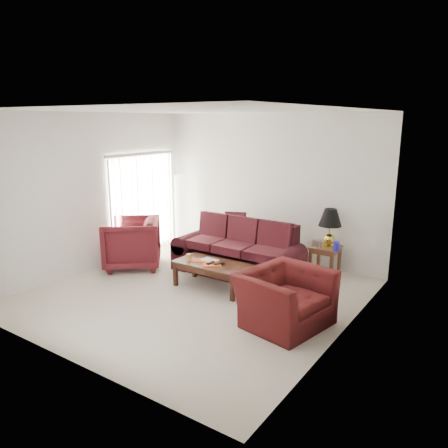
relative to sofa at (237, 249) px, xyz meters
The scene contains 19 objects.
floor 1.33m from the sofa, 91.68° to the right, with size 5.00×5.00×0.00m, color beige.
blinds 2.52m from the sofa, behind, with size 0.10×2.00×2.16m, color silver.
sofa is the anchor object (origin of this frame).
throw_pillow 1.10m from the sofa, 124.78° to the left, with size 0.44×0.12×0.44m, color black.
end_table 1.67m from the sofa, 33.67° to the left, with size 0.51×0.51×0.55m, color #492A19, non-canonical shape.
table_lamp 1.77m from the sofa, 33.79° to the left, with size 0.43×0.43×0.72m, color gold, non-canonical shape.
clock 1.47m from the sofa, 31.49° to the left, with size 0.14×0.05×0.14m, color white.
blue_canister 1.81m from the sofa, 24.18° to the left, with size 0.11×0.11×0.18m, color #191692.
picture_frame 1.65m from the sofa, 39.92° to the left, with size 0.12×0.02×0.15m, color silver.
floor_lamp 2.17m from the sofa, 159.34° to the left, with size 0.27×0.27×1.69m, color white, non-canonical shape.
armchair_left 2.11m from the sofa, 157.27° to the right, with size 1.05×1.08×0.98m, color #440F15.
armchair_right 2.18m from the sofa, 39.13° to the right, with size 1.21×1.06×0.79m, color #3B0D0E.
coffee_table 0.87m from the sofa, 88.35° to the right, with size 1.31×0.66×0.46m, color black, non-canonical shape.
magazine_red 0.89m from the sofa, 104.04° to the right, with size 0.26×0.19×0.01m, color #C23E13.
magazine_white 0.76m from the sofa, 97.35° to the right, with size 0.28×0.21×0.02m, color silver.
magazine_orange 0.93m from the sofa, 84.69° to the right, with size 0.31×0.23×0.02m, color #BE4016.
remote_a 0.91m from the sofa, 86.88° to the right, with size 0.05×0.17×0.02m, color black.
remote_b 0.88m from the sofa, 77.54° to the right, with size 0.05×0.18×0.02m, color black.
yellow_glass 1.05m from the sofa, 111.05° to the right, with size 0.07×0.07×0.13m, color gold.
Camera 1 is at (4.25, -5.40, 2.86)m, focal length 35.00 mm.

